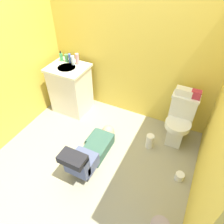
% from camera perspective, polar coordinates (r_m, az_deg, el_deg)
% --- Properties ---
extents(ground_plane, '(3.10, 3.00, 0.04)m').
position_cam_1_polar(ground_plane, '(3.09, -3.53, -10.60)').
color(ground_plane, '#9C977D').
extents(wall_back, '(2.76, 0.08, 2.40)m').
position_cam_1_polar(wall_back, '(3.10, 5.24, 18.14)').
color(wall_back, gold).
rests_on(wall_back, ground_plane).
extents(wall_left, '(0.08, 2.00, 2.40)m').
position_cam_1_polar(wall_left, '(3.10, -27.47, 13.75)').
color(wall_left, gold).
rests_on(wall_left, ground_plane).
extents(toilet, '(0.36, 0.46, 0.75)m').
position_cam_1_polar(toilet, '(3.10, 17.90, -2.32)').
color(toilet, silver).
rests_on(toilet, ground_plane).
extents(vanity_cabinet, '(0.60, 0.52, 0.82)m').
position_cam_1_polar(vanity_cabinet, '(3.56, -11.23, 6.38)').
color(vanity_cabinet, silver).
rests_on(vanity_cabinet, ground_plane).
extents(faucet, '(0.02, 0.02, 0.10)m').
position_cam_1_polar(faucet, '(3.43, -10.86, 13.81)').
color(faucet, silver).
rests_on(faucet, vanity_cabinet).
extents(person_plumber, '(0.39, 1.06, 0.52)m').
position_cam_1_polar(person_plumber, '(2.84, -5.91, -10.82)').
color(person_plumber, '#33594C').
rests_on(person_plumber, ground_plane).
extents(tissue_box, '(0.22, 0.11, 0.10)m').
position_cam_1_polar(tissue_box, '(2.91, 19.14, 5.26)').
color(tissue_box, silver).
rests_on(tissue_box, toilet).
extents(toiletry_bag, '(0.12, 0.09, 0.11)m').
position_cam_1_polar(toiletry_bag, '(2.91, 22.00, 4.49)').
color(toiletry_bag, '#B22D3F').
rests_on(toiletry_bag, toilet).
extents(soap_dispenser, '(0.06, 0.06, 0.17)m').
position_cam_1_polar(soap_dispenser, '(3.51, -13.71, 14.41)').
color(soap_dispenser, '#49A055').
rests_on(soap_dispenser, vanity_cabinet).
extents(bottle_green, '(0.06, 0.06, 0.13)m').
position_cam_1_polar(bottle_green, '(3.47, -12.36, 14.18)').
color(bottle_green, '#529E53').
rests_on(bottle_green, vanity_cabinet).
extents(bottle_blue, '(0.04, 0.04, 0.15)m').
position_cam_1_polar(bottle_blue, '(3.43, -11.45, 14.17)').
color(bottle_blue, '#435EB5').
rests_on(bottle_blue, vanity_cabinet).
extents(bottle_clear, '(0.06, 0.06, 0.14)m').
position_cam_1_polar(bottle_clear, '(3.37, -10.63, 13.73)').
color(bottle_clear, silver).
rests_on(bottle_clear, vanity_cabinet).
extents(bottle_pink, '(0.06, 0.06, 0.18)m').
position_cam_1_polar(bottle_pink, '(3.36, -9.46, 14.10)').
color(bottle_pink, '#D29098').
rests_on(bottle_pink, vanity_cabinet).
extents(paper_towel_roll, '(0.11, 0.11, 0.22)m').
position_cam_1_polar(paper_towel_roll, '(3.08, 10.26, -7.85)').
color(paper_towel_roll, white).
rests_on(paper_towel_roll, ground_plane).
extents(toilet_paper_roll, '(0.11, 0.11, 0.10)m').
position_cam_1_polar(toilet_paper_roll, '(2.89, 17.97, -16.40)').
color(toilet_paper_roll, white).
rests_on(toilet_paper_roll, ground_plane).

